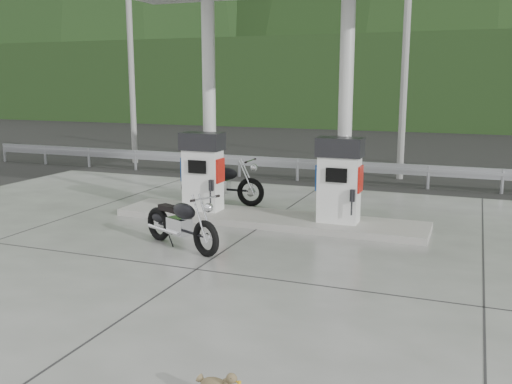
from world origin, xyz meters
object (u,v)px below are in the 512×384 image
(gas_pump_right, at_px, (339,180))
(motorcycle_right, at_px, (181,223))
(motorcycle_left, at_px, (222,184))
(gas_pump_left, at_px, (203,172))

(gas_pump_right, bearing_deg, motorcycle_right, -134.77)
(gas_pump_right, bearing_deg, motorcycle_left, 157.26)
(gas_pump_right, xyz_separation_m, motorcycle_right, (-2.44, -2.46, -0.58))
(gas_pump_right, height_order, motorcycle_right, gas_pump_right)
(gas_pump_left, distance_m, gas_pump_right, 3.20)
(motorcycle_left, distance_m, motorcycle_right, 3.99)
(gas_pump_left, height_order, motorcycle_left, gas_pump_left)
(gas_pump_left, height_order, motorcycle_right, gas_pump_left)
(gas_pump_left, xyz_separation_m, motorcycle_left, (-0.17, 1.41, -0.54))
(gas_pump_left, bearing_deg, motorcycle_left, 97.04)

